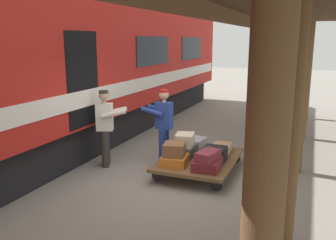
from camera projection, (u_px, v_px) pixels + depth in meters
name	position (u px, v px, depth m)	size (l,w,h in m)	color
ground_plane	(180.00, 182.00, 7.16)	(60.00, 60.00, 0.00)	gray
platform_canopy	(302.00, 9.00, 5.71)	(3.20, 15.44, 3.56)	brown
train_car	(27.00, 72.00, 8.06)	(3.02, 20.53, 4.00)	#B21E19
luggage_cart	(199.00, 160.00, 7.68)	(1.50, 2.11, 0.31)	brown
suitcase_black_hardshell	(215.00, 154.00, 7.51)	(0.45, 0.46, 0.27)	black
suitcase_slate_roller	(185.00, 151.00, 7.76)	(0.44, 0.60, 0.25)	#4C515B
suitcase_maroon_trunk	(207.00, 164.00, 7.00)	(0.50, 0.64, 0.19)	maroon
suitcase_gray_aluminum	(193.00, 144.00, 8.29)	(0.46, 0.62, 0.24)	#9EA0A5
suitcase_tan_vintage	(221.00, 148.00, 8.05)	(0.39, 0.55, 0.18)	tan
suitcase_orange_carryall	(175.00, 160.00, 7.24)	(0.50, 0.55, 0.19)	#CC6B23
suitcase_burgundy_valise	(208.00, 155.00, 6.95)	(0.31, 0.55, 0.18)	maroon
suitcase_brown_leather	(174.00, 150.00, 7.19)	(0.41, 0.41, 0.26)	brown
suitcase_cream_canvas	(185.00, 139.00, 7.72)	(0.38, 0.46, 0.25)	beige
porter_in_overalls	(163.00, 124.00, 8.07)	(0.67, 0.43, 1.70)	navy
porter_by_door	(106.00, 126.00, 7.91)	(0.74, 0.60, 1.70)	#332D28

